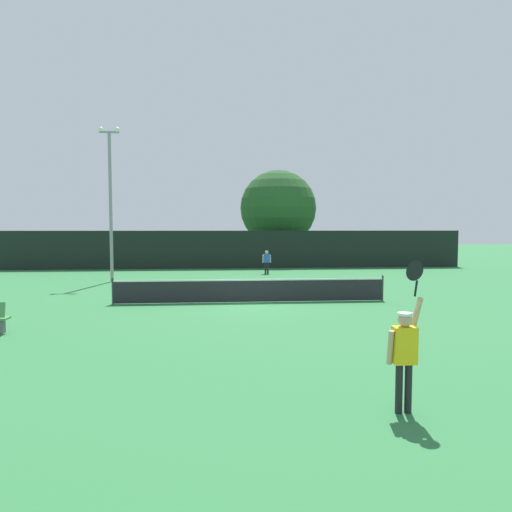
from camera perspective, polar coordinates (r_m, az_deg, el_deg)
ground_plane at (r=18.58m, az=-0.65°, el=-5.92°), size 120.00×120.00×0.00m
tennis_net at (r=18.50m, az=-0.65°, el=-4.36°), size 11.25×0.08×1.07m
perimeter_fence at (r=33.74m, az=-2.50°, el=0.83°), size 34.83×0.12×2.85m
player_serving at (r=7.95m, az=18.44°, el=-10.90°), size 0.68×0.40×2.54m
player_receiving at (r=29.82m, az=1.37°, el=-0.50°), size 0.57×0.23×1.54m
tennis_ball at (r=20.65m, az=3.02°, el=-4.86°), size 0.07×0.07×0.07m
light_pole at (r=26.73m, az=-18.08°, el=7.40°), size 1.18×0.28×8.69m
large_tree at (r=38.46m, az=2.84°, el=6.09°), size 6.47×6.47×7.97m
parked_car_near at (r=41.76m, az=-13.45°, el=0.38°), size 2.21×4.33×1.69m
parked_car_mid at (r=42.14m, az=6.31°, el=0.49°), size 2.40×4.40×1.69m
parked_car_far at (r=41.12m, az=10.63°, el=0.37°), size 2.33×4.38×1.69m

